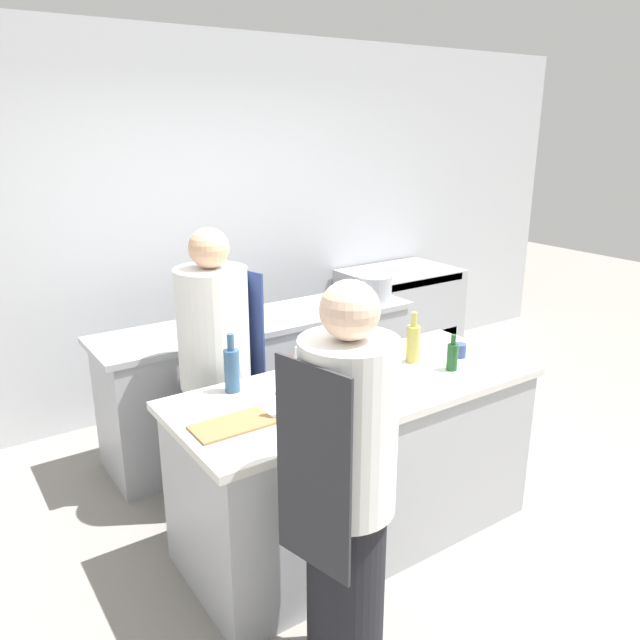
# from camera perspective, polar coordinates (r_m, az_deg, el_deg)

# --- Properties ---
(ground_plane) EXTENTS (16.00, 16.00, 0.00)m
(ground_plane) POSITION_cam_1_polar(r_m,az_deg,el_deg) (3.64, 3.27, -18.78)
(ground_plane) COLOR gray
(wall_back) EXTENTS (8.00, 0.06, 2.80)m
(wall_back) POSITION_cam_1_polar(r_m,az_deg,el_deg) (4.85, -12.02, 8.26)
(wall_back) COLOR silver
(wall_back) RESTS_ON ground_plane
(prep_counter) EXTENTS (1.94, 0.80, 0.89)m
(prep_counter) POSITION_cam_1_polar(r_m,az_deg,el_deg) (3.40, 3.40, -12.72)
(prep_counter) COLOR #A8AAAF
(prep_counter) RESTS_ON ground_plane
(pass_counter) EXTENTS (2.26, 0.59, 0.89)m
(pass_counter) POSITION_cam_1_polar(r_m,az_deg,el_deg) (4.40, -5.29, -5.34)
(pass_counter) COLOR #A8AAAF
(pass_counter) RESTS_ON ground_plane
(oven_range) EXTENTS (0.98, 0.68, 0.91)m
(oven_range) POSITION_cam_1_polar(r_m,az_deg,el_deg) (5.68, 7.21, 0.06)
(oven_range) COLOR #A8AAAF
(oven_range) RESTS_ON ground_plane
(chef_at_prep_near) EXTENTS (0.41, 0.40, 1.65)m
(chef_at_prep_near) POSITION_cam_1_polar(r_m,az_deg,el_deg) (2.45, 2.43, -15.48)
(chef_at_prep_near) COLOR black
(chef_at_prep_near) RESTS_ON ground_plane
(chef_at_stove) EXTENTS (0.44, 0.43, 1.64)m
(chef_at_stove) POSITION_cam_1_polar(r_m,az_deg,el_deg) (3.55, -9.46, -4.96)
(chef_at_stove) COLOR black
(chef_at_stove) RESTS_ON ground_plane
(bottle_olive_oil) EXTENTS (0.07, 0.07, 0.29)m
(bottle_olive_oil) POSITION_cam_1_polar(r_m,az_deg,el_deg) (3.48, 8.49, -2.03)
(bottle_olive_oil) COLOR #B2A84C
(bottle_olive_oil) RESTS_ON prep_counter
(bottle_vinegar) EXTENTS (0.08, 0.08, 0.24)m
(bottle_vinegar) POSITION_cam_1_polar(r_m,az_deg,el_deg) (3.05, -1.93, -5.05)
(bottle_vinegar) COLOR silver
(bottle_vinegar) RESTS_ON prep_counter
(bottle_wine) EXTENTS (0.06, 0.06, 0.29)m
(bottle_wine) POSITION_cam_1_polar(r_m,az_deg,el_deg) (2.81, -2.71, -6.70)
(bottle_wine) COLOR #5B2319
(bottle_wine) RESTS_ON prep_counter
(bottle_cooking_oil) EXTENTS (0.08, 0.08, 0.30)m
(bottle_cooking_oil) POSITION_cam_1_polar(r_m,az_deg,el_deg) (3.09, -8.06, -4.43)
(bottle_cooking_oil) COLOR #2D5175
(bottle_cooking_oil) RESTS_ON prep_counter
(bottle_sauce) EXTENTS (0.08, 0.08, 0.18)m
(bottle_sauce) POSITION_cam_1_polar(r_m,az_deg,el_deg) (3.38, 5.20, -3.23)
(bottle_sauce) COLOR black
(bottle_sauce) RESTS_ON prep_counter
(bottle_water) EXTENTS (0.06, 0.06, 0.20)m
(bottle_water) POSITION_cam_1_polar(r_m,az_deg,el_deg) (3.41, 12.00, -3.24)
(bottle_water) COLOR #19471E
(bottle_water) RESTS_ON prep_counter
(bowl_mixing_large) EXTENTS (0.20, 0.20, 0.06)m
(bowl_mixing_large) POSITION_cam_1_polar(r_m,az_deg,el_deg) (3.00, 4.87, -6.91)
(bowl_mixing_large) COLOR white
(bowl_mixing_large) RESTS_ON prep_counter
(bowl_prep_small) EXTENTS (0.25, 0.25, 0.05)m
(bowl_prep_small) POSITION_cam_1_polar(r_m,az_deg,el_deg) (3.22, 2.72, -5.17)
(bowl_prep_small) COLOR tan
(bowl_prep_small) RESTS_ON prep_counter
(cup) EXTENTS (0.08, 0.08, 0.08)m
(cup) POSITION_cam_1_polar(r_m,az_deg,el_deg) (3.62, 12.60, -2.73)
(cup) COLOR #33477F
(cup) RESTS_ON prep_counter
(cutting_board) EXTENTS (0.36, 0.19, 0.01)m
(cutting_board) POSITION_cam_1_polar(r_m,az_deg,el_deg) (2.80, -8.02, -9.48)
(cutting_board) COLOR olive
(cutting_board) RESTS_ON prep_counter
(stockpot) EXTENTS (0.27, 0.27, 0.19)m
(stockpot) POSITION_cam_1_polar(r_m,az_deg,el_deg) (4.67, 4.95, 2.96)
(stockpot) COLOR #A8AAAF
(stockpot) RESTS_ON pass_counter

